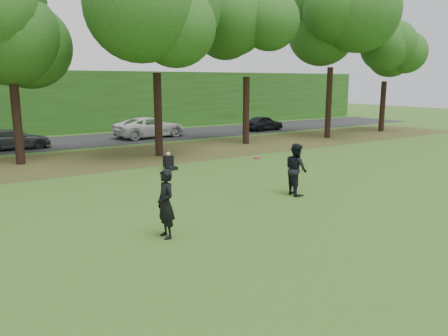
% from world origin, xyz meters
% --- Properties ---
extents(ground, '(120.00, 120.00, 0.00)m').
position_xyz_m(ground, '(0.00, 0.00, 0.00)').
color(ground, '#3A5C1C').
rests_on(ground, ground).
extents(leaf_litter, '(60.00, 7.00, 0.01)m').
position_xyz_m(leaf_litter, '(0.00, 13.00, 0.01)').
color(leaf_litter, '#50371C').
rests_on(leaf_litter, ground).
extents(street, '(70.00, 7.00, 0.02)m').
position_xyz_m(street, '(0.00, 21.00, 0.01)').
color(street, black).
rests_on(street, ground).
extents(far_hedge, '(70.00, 3.00, 5.00)m').
position_xyz_m(far_hedge, '(0.00, 27.00, 2.50)').
color(far_hedge, '#244C15').
rests_on(far_hedge, ground).
extents(player_left, '(0.47, 0.70, 1.89)m').
position_xyz_m(player_left, '(-1.56, 0.12, 0.94)').
color(player_left, black).
rests_on(player_left, ground).
extents(player_right, '(0.93, 1.08, 1.93)m').
position_xyz_m(player_right, '(4.50, 1.58, 0.97)').
color(player_right, black).
rests_on(player_right, ground).
extents(parked_cars, '(40.10, 3.47, 1.50)m').
position_xyz_m(parked_cars, '(-0.53, 19.75, 0.72)').
color(parked_cars, black).
rests_on(parked_cars, street).
extents(frisbee, '(0.37, 0.36, 0.15)m').
position_xyz_m(frisbee, '(2.48, 1.37, 1.61)').
color(frisbee, '#ED1385').
rests_on(frisbee, ground).
extents(seated_person, '(0.45, 0.75, 0.83)m').
position_xyz_m(seated_person, '(2.75, 8.55, 0.31)').
color(seated_person, black).
rests_on(seated_person, ground).
extents(tree_line, '(55.30, 7.90, 12.31)m').
position_xyz_m(tree_line, '(-0.34, 12.94, 7.84)').
color(tree_line, black).
rests_on(tree_line, ground).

